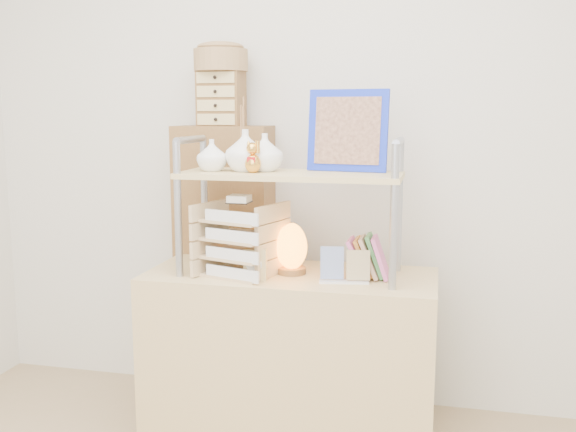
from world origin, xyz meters
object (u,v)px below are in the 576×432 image
(letter_tray, at_px, (240,243))
(salt_lamp, at_px, (292,248))
(cabinet, at_px, (225,265))
(desk, at_px, (290,359))

(letter_tray, relative_size, salt_lamp, 1.58)
(cabinet, xyz_separation_m, letter_tray, (0.22, -0.44, 0.21))
(desk, bearing_deg, letter_tray, -160.33)
(desk, xyz_separation_m, cabinet, (-0.41, 0.37, 0.30))
(salt_lamp, bearing_deg, letter_tray, -160.61)
(desk, xyz_separation_m, salt_lamp, (0.00, 0.00, 0.48))
(cabinet, xyz_separation_m, salt_lamp, (0.42, -0.37, 0.18))
(desk, height_order, letter_tray, letter_tray)
(cabinet, bearing_deg, letter_tray, -65.42)
(desk, distance_m, letter_tray, 0.55)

